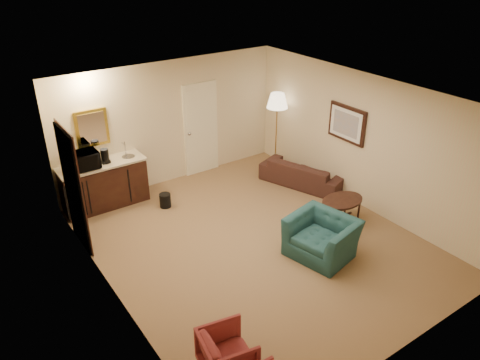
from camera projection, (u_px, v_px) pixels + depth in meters
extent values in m
plane|color=#8F6D48|center=(255.00, 242.00, 8.16)|extent=(6.00, 6.00, 0.00)
cube|color=beige|center=(171.00, 123.00, 9.76)|extent=(5.00, 0.02, 2.60)
cube|color=beige|center=(108.00, 223.00, 6.29)|extent=(0.02, 6.00, 2.60)
cube|color=beige|center=(362.00, 142.00, 8.84)|extent=(0.02, 6.00, 2.60)
cube|color=white|center=(258.00, 98.00, 6.97)|extent=(5.00, 6.00, 0.02)
cube|color=#F4EBC7|center=(201.00, 129.00, 10.21)|extent=(0.82, 0.06, 2.05)
cube|color=black|center=(74.00, 190.00, 7.67)|extent=(0.06, 0.98, 2.10)
cube|color=yellow|center=(92.00, 128.00, 8.78)|extent=(0.62, 0.04, 0.72)
cube|color=#311A10|center=(347.00, 124.00, 8.99)|extent=(0.06, 0.90, 0.70)
cube|color=#321B0F|center=(104.00, 185.00, 9.10)|extent=(1.64, 0.58, 0.92)
imported|color=black|center=(303.00, 169.00, 9.95)|extent=(1.12, 1.88, 0.71)
imported|color=#1C4146|center=(322.00, 231.00, 7.65)|extent=(0.89, 1.16, 0.91)
imported|color=maroon|center=(227.00, 351.00, 5.59)|extent=(0.68, 0.71, 0.63)
cube|color=#311A10|center=(341.00, 211.00, 8.62)|extent=(0.88, 0.62, 0.49)
cube|color=#B5873C|center=(276.00, 131.00, 10.48)|extent=(0.51, 0.51, 1.76)
cylinder|color=black|center=(165.00, 200.00, 9.19)|extent=(0.29, 0.29, 0.28)
imported|color=black|center=(82.00, 159.00, 8.57)|extent=(0.59, 0.33, 0.40)
cylinder|color=black|center=(105.00, 156.00, 8.83)|extent=(0.15, 0.15, 0.28)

